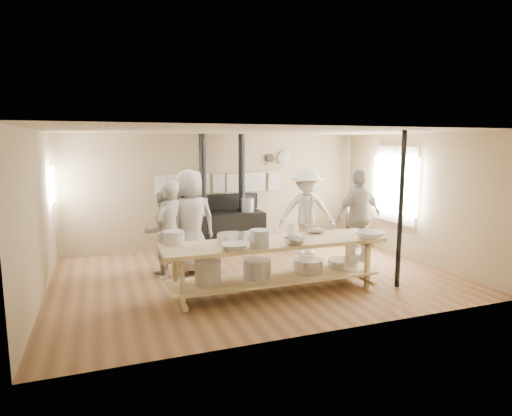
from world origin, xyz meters
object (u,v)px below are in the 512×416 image
(cook_center, at_px, (190,221))
(chair, at_px, (359,233))
(roasting_pan, at_px, (248,236))
(cook_left, at_px, (163,232))
(prep_table, at_px, (274,261))
(stove, at_px, (223,227))
(cook_right, at_px, (359,216))
(cook_by_window, at_px, (307,212))
(cook_far_left, at_px, (169,230))

(cook_center, xyz_separation_m, chair, (4.20, 0.82, -0.68))
(chair, distance_m, roasting_pan, 4.08)
(chair, bearing_deg, cook_left, -179.14)
(cook_left, distance_m, roasting_pan, 1.82)
(prep_table, xyz_separation_m, cook_left, (-1.52, 1.71, 0.25))
(prep_table, bearing_deg, chair, 36.88)
(roasting_pan, bearing_deg, stove, 82.98)
(chair, bearing_deg, cook_center, -176.06)
(prep_table, distance_m, cook_right, 2.58)
(cook_left, distance_m, cook_right, 3.86)
(stove, height_order, cook_center, stove)
(cook_left, bearing_deg, cook_by_window, -179.68)
(cook_far_left, height_order, cook_right, cook_right)
(cook_right, bearing_deg, cook_by_window, -62.30)
(cook_left, height_order, roasting_pan, cook_left)
(cook_left, xyz_separation_m, chair, (4.67, 0.66, -0.49))
(cook_far_left, height_order, cook_by_window, cook_by_window)
(stove, bearing_deg, cook_left, -139.25)
(stove, xyz_separation_m, cook_center, (-1.04, -1.47, 0.45))
(cook_by_window, bearing_deg, stove, 170.67)
(prep_table, xyz_separation_m, cook_center, (-1.04, 1.54, 0.45))
(cook_by_window, height_order, roasting_pan, cook_by_window)
(cook_left, bearing_deg, cook_center, 155.46)
(cook_far_left, height_order, chair, cook_far_left)
(cook_right, xyz_separation_m, chair, (0.86, 1.26, -0.66))
(cook_left, bearing_deg, roasting_pan, 125.28)
(prep_table, relative_size, cook_right, 1.91)
(cook_center, xyz_separation_m, cook_by_window, (2.64, 0.48, -0.03))
(prep_table, xyz_separation_m, roasting_pan, (-0.33, 0.33, 0.38))
(cook_by_window, height_order, chair, cook_by_window)
(stove, xyz_separation_m, cook_far_left, (-1.46, -1.72, 0.35))
(stove, height_order, roasting_pan, stove)
(cook_center, bearing_deg, stove, -130.61)
(cook_left, relative_size, roasting_pan, 3.71)
(stove, bearing_deg, chair, -11.64)
(cook_far_left, bearing_deg, cook_right, 140.08)
(stove, bearing_deg, cook_right, -39.79)
(roasting_pan, bearing_deg, cook_left, 130.80)
(prep_table, height_order, cook_right, cook_right)
(cook_center, bearing_deg, cook_far_left, 24.99)
(cook_far_left, xyz_separation_m, cook_right, (3.75, -0.19, 0.07))
(prep_table, height_order, chair, chair)
(stove, xyz_separation_m, chair, (3.15, -0.65, -0.24))
(cook_far_left, xyz_separation_m, cook_left, (-0.06, 0.41, -0.10))
(cook_center, height_order, cook_right, cook_center)
(cook_by_window, bearing_deg, chair, 34.85)
(cook_center, bearing_deg, chair, -174.25)
(cook_by_window, bearing_deg, cook_left, -151.67)
(stove, relative_size, prep_table, 0.72)
(stove, relative_size, cook_left, 1.69)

